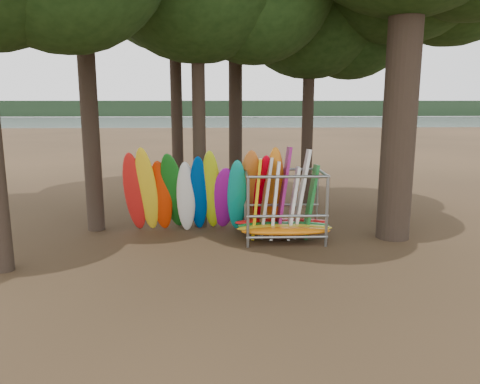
{
  "coord_description": "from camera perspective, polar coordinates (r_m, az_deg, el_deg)",
  "views": [
    {
      "loc": [
        -0.83,
        -13.34,
        4.35
      ],
      "look_at": [
        -0.26,
        1.5,
        1.4
      ],
      "focal_mm": 35.0,
      "sensor_mm": 36.0,
      "label": 1
    }
  ],
  "objects": [
    {
      "name": "storage_rack",
      "position": [
        14.66,
        5.4,
        -1.99
      ],
      "size": [
        3.07,
        1.6,
        2.92
      ],
      "color": "gray",
      "rests_on": "ground"
    },
    {
      "name": "far_shore",
      "position": [
        123.36,
        -1.81,
        10.15
      ],
      "size": [
        160.0,
        4.0,
        4.0
      ],
      "primitive_type": "cube",
      "color": "black",
      "rests_on": "ground"
    },
    {
      "name": "ground",
      "position": [
        14.05,
        1.32,
        -6.8
      ],
      "size": [
        120.0,
        120.0,
        0.0
      ],
      "primitive_type": "plane",
      "color": "#47331E",
      "rests_on": "ground"
    },
    {
      "name": "kayak_row",
      "position": [
        15.28,
        -4.38,
        -0.17
      ],
      "size": [
        5.25,
        2.05,
        3.07
      ],
      "color": "red",
      "rests_on": "ground"
    },
    {
      "name": "lake",
      "position": [
        73.47,
        -1.54,
        7.84
      ],
      "size": [
        160.0,
        160.0,
        0.0
      ],
      "primitive_type": "plane",
      "color": "gray",
      "rests_on": "ground"
    }
  ]
}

